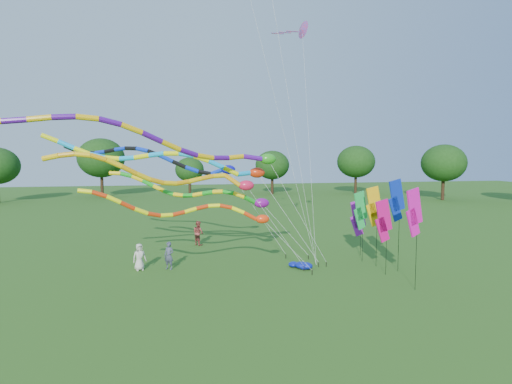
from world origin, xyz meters
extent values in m
plane|color=#255917|center=(0.00, 0.00, 0.00)|extent=(160.00, 160.00, 0.00)
cylinder|color=#382314|center=(35.49, 39.23, 1.12)|extent=(0.50, 0.50, 2.24)
ellipsoid|color=#173B10|center=(35.49, 39.23, 4.04)|extent=(4.73, 4.73, 4.02)
cylinder|color=#382314|center=(26.44, 51.60, 1.38)|extent=(0.50, 0.50, 2.77)
ellipsoid|color=#173B10|center=(26.44, 51.60, 5.00)|extent=(5.84, 5.84, 4.97)
cylinder|color=#382314|center=(11.02, 51.25, 1.40)|extent=(0.50, 0.50, 2.80)
ellipsoid|color=#173B10|center=(11.02, 51.25, 5.06)|extent=(5.91, 5.91, 5.03)
cylinder|color=#382314|center=(-2.87, 57.42, 1.70)|extent=(0.50, 0.50, 3.40)
ellipsoid|color=#173B10|center=(-2.87, 57.42, 6.14)|extent=(7.17, 7.17, 6.10)
cylinder|color=#382314|center=(-16.58, 51.45, 1.28)|extent=(0.50, 0.50, 2.56)
ellipsoid|color=#173B10|center=(-16.58, 51.45, 4.62)|extent=(5.40, 5.40, 4.59)
cylinder|color=#382314|center=(-29.88, 46.25, 1.49)|extent=(0.50, 0.50, 2.98)
cylinder|color=black|center=(1.91, 3.00, 0.15)|extent=(0.05, 0.05, 0.30)
cylinder|color=silver|center=(0.42, 2.88, 1.82)|extent=(0.02, 0.02, 4.29)
ellipsoid|color=#FC370D|center=(-1.06, 2.76, 3.37)|extent=(0.76, 0.49, 0.49)
cylinder|color=red|center=(-1.74, 2.80, 3.55)|extent=(0.22, 0.22, 0.76)
cylinder|color=#FFF50D|center=(-2.39, 2.93, 3.86)|extent=(0.22, 0.22, 0.71)
cylinder|color=red|center=(-3.03, 3.03, 4.07)|extent=(0.22, 0.22, 0.66)
cylinder|color=#FFF50D|center=(-3.68, 3.07, 4.13)|extent=(0.22, 0.22, 0.64)
cylinder|color=red|center=(-4.32, 3.04, 4.06)|extent=(0.22, 0.22, 0.65)
cylinder|color=#FFF50D|center=(-4.95, 2.94, 3.92)|extent=(0.22, 0.22, 0.66)
cylinder|color=red|center=(-5.58, 2.79, 3.79)|extent=(0.22, 0.22, 0.66)
cylinder|color=#FFF50D|center=(-6.20, 2.58, 3.74)|extent=(0.22, 0.22, 0.66)
cylinder|color=red|center=(-6.82, 2.34, 3.83)|extent=(0.22, 0.22, 0.69)
cylinder|color=#FFF50D|center=(-7.44, 2.10, 4.05)|extent=(0.22, 0.22, 0.72)
cylinder|color=red|center=(-8.06, 1.87, 4.37)|extent=(0.22, 0.22, 0.74)
cylinder|color=#FFF50D|center=(-8.69, 1.69, 4.71)|extent=(0.22, 0.22, 0.73)
cylinder|color=red|center=(-9.32, 1.56, 4.99)|extent=(0.22, 0.22, 0.68)
cylinder|color=#FFF50D|center=(-9.95, 1.50, 5.15)|extent=(0.22, 0.22, 0.64)
cylinder|color=black|center=(1.70, 3.90, 0.15)|extent=(0.05, 0.05, 0.30)
cylinder|color=silver|center=(-0.08, 3.60, 2.73)|extent=(0.02, 0.02, 6.10)
ellipsoid|color=#DE1842|center=(-1.87, 3.31, 5.19)|extent=(0.88, 0.57, 0.57)
cylinder|color=orange|center=(-2.60, 3.45, 5.46)|extent=(0.26, 0.26, 1.03)
cylinder|color=#F1B70C|center=(-3.33, 3.61, 5.72)|extent=(0.26, 0.26, 0.69)
cylinder|color=orange|center=(-4.01, 3.48, 5.64)|extent=(0.26, 0.26, 0.71)
cylinder|color=#F1B70C|center=(-4.68, 3.30, 5.51)|extent=(0.26, 0.26, 0.72)
cylinder|color=orange|center=(-5.34, 3.05, 5.40)|extent=(0.26, 0.26, 0.71)
cylinder|color=#F1B70C|center=(-6.00, 2.77, 5.40)|extent=(0.26, 0.26, 0.72)
cylinder|color=orange|center=(-6.65, 2.46, 5.53)|extent=(0.26, 0.26, 0.75)
cylinder|color=#F1B70C|center=(-7.30, 2.16, 5.79)|extent=(0.26, 0.26, 0.78)
cylinder|color=orange|center=(-7.96, 1.90, 6.13)|extent=(0.26, 0.26, 0.79)
cylinder|color=#F1B70C|center=(-8.63, 1.68, 6.48)|extent=(0.26, 0.26, 0.77)
cylinder|color=orange|center=(-9.30, 1.52, 6.74)|extent=(0.26, 0.26, 0.72)
cylinder|color=#F1B70C|center=(-9.99, 1.44, 6.88)|extent=(0.26, 0.26, 0.70)
cylinder|color=orange|center=(-10.69, 1.41, 6.87)|extent=(0.26, 0.26, 0.71)
cylinder|color=#F1B70C|center=(-11.40, 1.44, 6.76)|extent=(0.26, 0.26, 0.73)
cylinder|color=black|center=(3.37, 4.62, 0.15)|extent=(0.05, 0.05, 0.30)
cylinder|color=silver|center=(1.38, 4.06, 3.46)|extent=(0.02, 0.02, 7.58)
ellipsoid|color=#28921A|center=(-0.60, 3.50, 6.64)|extent=(0.93, 0.60, 0.60)
cylinder|color=#4B0C89|center=(-1.46, 3.49, 6.72)|extent=(0.27, 0.27, 1.07)
cylinder|color=#E8AC0C|center=(-2.42, 3.38, 6.75)|extent=(0.27, 0.27, 0.97)
cylinder|color=#4B0C89|center=(-3.30, 2.97, 6.71)|extent=(0.27, 0.27, 0.97)
cylinder|color=#E8AC0C|center=(-4.17, 2.53, 6.78)|extent=(0.27, 0.27, 0.99)
cylinder|color=#4B0C89|center=(-5.04, 2.08, 6.99)|extent=(0.27, 0.27, 1.01)
cylinder|color=#E8AC0C|center=(-5.91, 1.65, 7.32)|extent=(0.27, 0.27, 1.04)
cylinder|color=#4B0C89|center=(-6.79, 1.26, 7.71)|extent=(0.27, 0.27, 1.04)
cylinder|color=#E8AC0C|center=(-7.69, 0.93, 8.09)|extent=(0.27, 0.27, 1.02)
cylinder|color=#4B0C89|center=(-8.61, 0.66, 8.37)|extent=(0.27, 0.27, 0.98)
cylinder|color=#E8AC0C|center=(-9.54, 0.46, 8.52)|extent=(0.27, 0.27, 0.96)
cylinder|color=#4B0C89|center=(-10.50, 0.31, 8.53)|extent=(0.27, 0.27, 0.97)
cylinder|color=#E8AC0C|center=(-11.46, 0.21, 8.44)|extent=(0.27, 0.27, 0.98)
cylinder|color=#4B0C89|center=(-12.43, 0.13, 8.33)|extent=(0.27, 0.27, 0.98)
cylinder|color=black|center=(1.46, 7.11, 0.15)|extent=(0.05, 0.05, 0.30)
cylinder|color=silver|center=(-0.37, 7.73, 3.09)|extent=(0.02, 0.02, 6.82)
ellipsoid|color=#0E0CAA|center=(-2.20, 8.35, 5.90)|extent=(0.95, 0.61, 0.61)
cylinder|color=#0C2FC4|center=(-2.91, 8.62, 5.75)|extent=(0.28, 0.28, 0.88)
cylinder|color=black|center=(-3.72, 8.82, 5.68)|extent=(0.28, 0.28, 0.87)
cylinder|color=#0C2FC4|center=(-4.57, 8.91, 5.90)|extent=(0.28, 0.28, 0.90)
cylinder|color=black|center=(-5.40, 9.03, 6.24)|extent=(0.28, 0.28, 0.92)
cylinder|color=#0C2FC4|center=(-6.22, 9.20, 6.62)|extent=(0.28, 0.28, 0.92)
cylinder|color=black|center=(-7.02, 9.43, 6.97)|extent=(0.28, 0.28, 0.88)
cylinder|color=#0C2FC4|center=(-7.80, 9.72, 7.21)|extent=(0.28, 0.28, 0.85)
cylinder|color=black|center=(-8.55, 10.07, 7.31)|extent=(0.28, 0.28, 0.84)
cylinder|color=#0C2FC4|center=(-9.29, 10.48, 7.27)|extent=(0.28, 0.28, 0.85)
cylinder|color=black|center=(-10.01, 10.92, 7.16)|extent=(0.28, 0.28, 0.86)
cylinder|color=#0C2FC4|center=(-10.74, 11.37, 7.04)|extent=(0.28, 0.28, 0.86)
cylinder|color=black|center=(-11.46, 11.81, 7.01)|extent=(0.28, 0.28, 0.85)
cylinder|color=#0C2FC4|center=(-12.20, 12.21, 7.11)|extent=(0.28, 0.28, 0.85)
cylinder|color=black|center=(-12.96, 12.57, 7.34)|extent=(0.28, 0.28, 0.88)
cylinder|color=black|center=(2.87, 4.62, 0.15)|extent=(0.05, 0.05, 0.30)
cylinder|color=silver|center=(0.95, 4.70, 3.05)|extent=(0.02, 0.02, 6.74)
ellipsoid|color=red|center=(-0.97, 4.78, 5.83)|extent=(0.94, 0.61, 0.61)
cylinder|color=#0EA4F0|center=(-1.74, 4.61, 5.79)|extent=(0.27, 0.27, 0.92)
cylinder|color=#F2F30C|center=(-2.58, 4.39, 5.95)|extent=(0.27, 0.27, 0.92)
cylinder|color=#0EA4F0|center=(-3.41, 4.35, 6.33)|extent=(0.27, 0.27, 0.91)
cylinder|color=#F2F30C|center=(-4.24, 4.38, 6.67)|extent=(0.27, 0.27, 0.88)
cylinder|color=#0EA4F0|center=(-5.07, 4.47, 6.88)|extent=(0.27, 0.27, 0.85)
cylinder|color=#F2F30C|center=(-5.89, 4.63, 6.95)|extent=(0.27, 0.27, 0.84)
cylinder|color=#0EA4F0|center=(-6.71, 4.83, 6.89)|extent=(0.27, 0.27, 0.86)
cylinder|color=#F2F30C|center=(-7.54, 5.05, 6.78)|extent=(0.27, 0.27, 0.86)
cylinder|color=#0EA4F0|center=(-8.36, 5.27, 6.68)|extent=(0.27, 0.27, 0.85)
cylinder|color=#F2F30C|center=(-9.18, 5.47, 6.68)|extent=(0.27, 0.27, 0.85)
cylinder|color=#0EA4F0|center=(-10.01, 5.62, 6.81)|extent=(0.27, 0.27, 0.86)
cylinder|color=#F2F30C|center=(-10.83, 5.72, 7.08)|extent=(0.27, 0.27, 0.89)
cylinder|color=#0EA4F0|center=(-11.66, 5.74, 7.43)|extent=(0.27, 0.27, 0.91)
cylinder|color=#F2F30C|center=(-12.50, 5.70, 7.79)|extent=(0.27, 0.27, 0.90)
cylinder|color=black|center=(2.85, 6.57, 0.15)|extent=(0.05, 0.05, 0.30)
cylinder|color=silver|center=(1.36, 7.01, 2.00)|extent=(0.02, 0.02, 4.62)
ellipsoid|color=#7F0B83|center=(-0.13, 7.44, 3.71)|extent=(1.00, 0.64, 0.64)
cylinder|color=#16A61C|center=(-0.88, 7.38, 3.93)|extent=(0.29, 0.29, 1.00)
cylinder|color=yellow|center=(-1.63, 7.35, 4.28)|extent=(0.29, 0.29, 0.75)
cylinder|color=#16A61C|center=(-2.29, 7.63, 4.44)|extent=(0.29, 0.29, 0.73)
cylinder|color=yellow|center=(-2.93, 7.98, 4.46)|extent=(0.29, 0.29, 0.73)
cylinder|color=#16A61C|center=(-3.56, 8.35, 4.37)|extent=(0.29, 0.29, 0.75)
cylinder|color=yellow|center=(-4.19, 8.73, 4.24)|extent=(0.29, 0.29, 0.75)
cylinder|color=#16A61C|center=(-4.82, 9.11, 4.14)|extent=(0.29, 0.29, 0.73)
cylinder|color=yellow|center=(-5.46, 9.44, 4.15)|extent=(0.29, 0.29, 0.73)
cylinder|color=#16A61C|center=(-6.12, 9.73, 4.31)|extent=(0.29, 0.29, 0.75)
cylinder|color=yellow|center=(-6.80, 9.95, 4.58)|extent=(0.29, 0.29, 0.78)
cylinder|color=#16A61C|center=(-7.49, 10.11, 4.93)|extent=(0.29, 0.29, 0.80)
cylinder|color=yellow|center=(-8.21, 10.20, 5.27)|extent=(0.29, 0.29, 0.79)
cylinder|color=#16A61C|center=(-8.93, 10.25, 5.52)|extent=(0.29, 0.29, 0.76)
cylinder|color=yellow|center=(-9.67, 10.27, 5.63)|extent=(0.29, 0.29, 0.74)
cylinder|color=black|center=(2.50, 4.00, 0.15)|extent=(0.04, 0.04, 0.30)
cylinder|color=silver|center=(0.99, 4.05, 8.67)|extent=(0.01, 0.01, 17.02)
cylinder|color=black|center=(2.50, 4.00, 0.15)|extent=(0.04, 0.04, 0.30)
cylinder|color=silver|center=(-0.66, 3.05, 11.24)|extent=(0.01, 0.01, 22.85)
cylinder|color=black|center=(2.50, 4.00, 0.15)|extent=(0.04, 0.04, 0.30)
cylinder|color=silver|center=(2.89, 6.90, 7.98)|extent=(0.01, 0.01, 16.44)
cone|color=purple|center=(3.28, 9.80, 15.67)|extent=(1.40, 1.48, 1.39)
cube|color=purple|center=(2.58, 9.80, 15.52)|extent=(0.90, 0.12, 0.04)
cube|color=purple|center=(2.03, 9.80, 15.40)|extent=(0.90, 0.12, 0.04)
cube|color=purple|center=(1.48, 9.80, 15.28)|extent=(0.90, 0.12, 0.04)
cylinder|color=black|center=(7.13, 2.76, 2.57)|extent=(0.02, 0.02, 5.14)
cube|color=#0B26A5|center=(6.91, 2.73, 4.54)|extent=(1.15, 0.28, 1.93)
cube|color=#0B26A5|center=(6.83, 2.71, 3.74)|extent=(1.00, 0.25, 1.51)
cylinder|color=black|center=(6.43, 4.14, 2.31)|extent=(0.02, 0.02, 4.63)
cube|color=#FFB80D|center=(6.21, 4.12, 4.03)|extent=(1.16, 0.20, 1.93)
cube|color=#FFB80D|center=(6.13, 4.11, 3.23)|extent=(1.01, 0.18, 1.51)
cylinder|color=black|center=(6.72, 7.01, 1.73)|extent=(0.02, 0.02, 3.47)
cube|color=#AA18BB|center=(6.50, 7.01, 2.87)|extent=(1.16, 0.09, 1.93)
cube|color=#AA18BB|center=(6.42, 7.01, 2.07)|extent=(1.01, 0.09, 1.51)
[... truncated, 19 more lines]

